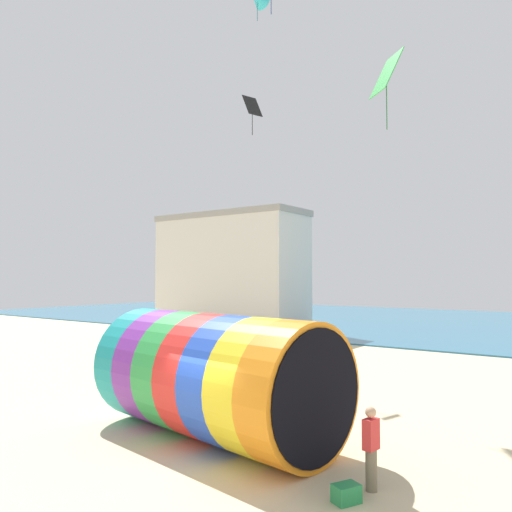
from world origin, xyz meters
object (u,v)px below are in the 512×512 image
at_px(kite_black_diamond, 252,106).
at_px(bystander_far_left, 167,346).
at_px(bystander_near_water, 238,341).
at_px(bystander_mid_beach, 254,362).
at_px(kite_handler, 371,448).
at_px(cooler_box, 346,494).
at_px(kite_green_diamond, 386,74).
at_px(giant_inflatable_tube, 215,376).

xyz_separation_m(kite_black_diamond, bystander_far_left, (-4.21, -1.69, -12.11)).
bearing_deg(bystander_near_water, bystander_mid_beach, -47.09).
xyz_separation_m(kite_handler, cooler_box, (-0.18, -0.81, -0.71)).
xyz_separation_m(kite_green_diamond, bystander_far_left, (-12.76, 2.40, -10.29)).
xyz_separation_m(bystander_mid_beach, cooler_box, (7.99, -7.90, -0.71)).
distance_m(bystander_mid_beach, cooler_box, 11.26).
distance_m(kite_black_diamond, cooler_box, 19.59).
bearing_deg(bystander_near_water, kite_black_diamond, -42.18).
distance_m(giant_inflatable_tube, bystander_near_water, 14.62).
relative_size(bystander_mid_beach, bystander_far_left, 0.97).
bearing_deg(giant_inflatable_tube, bystander_mid_beach, 117.29).
height_order(giant_inflatable_tube, bystander_near_water, giant_inflatable_tube).
distance_m(kite_green_diamond, bystander_near_water, 16.91).
relative_size(kite_handler, bystander_mid_beach, 1.00).
bearing_deg(kite_green_diamond, cooler_box, -76.34).
bearing_deg(bystander_mid_beach, bystander_near_water, 132.91).
bearing_deg(cooler_box, kite_green_diamond, 103.66).
bearing_deg(bystander_near_water, kite_handler, -43.46).
bearing_deg(kite_green_diamond, bystander_near_water, 149.51).
bearing_deg(giant_inflatable_tube, kite_black_diamond, 120.63).
bearing_deg(kite_black_diamond, bystander_near_water, 137.82).
height_order(bystander_mid_beach, cooler_box, bystander_mid_beach).
relative_size(bystander_near_water, bystander_mid_beach, 0.93).
distance_m(kite_handler, cooler_box, 1.09).
bearing_deg(kite_black_diamond, bystander_far_left, -158.09).
xyz_separation_m(giant_inflatable_tube, kite_green_diamond, (3.07, 5.15, 9.50)).
height_order(bystander_far_left, cooler_box, bystander_far_left).
height_order(kite_handler, bystander_mid_beach, bystander_mid_beach).
xyz_separation_m(kite_handler, bystander_mid_beach, (-8.18, 7.09, 0.00)).
height_order(kite_green_diamond, bystander_mid_beach, kite_green_diamond).
distance_m(giant_inflatable_tube, kite_black_diamond, 15.61).
bearing_deg(bystander_far_left, kite_black_diamond, 21.91).
bearing_deg(kite_handler, kite_black_diamond, 136.19).
height_order(kite_green_diamond, bystander_near_water, kite_green_diamond).
height_order(kite_black_diamond, bystander_mid_beach, kite_black_diamond).
bearing_deg(kite_handler, cooler_box, -102.80).
bearing_deg(kite_handler, giant_inflatable_tube, 172.10).
xyz_separation_m(kite_handler, kite_green_diamond, (-1.80, 5.83, 10.33)).
xyz_separation_m(kite_black_diamond, bystander_near_water, (-2.95, 2.67, -12.22)).
distance_m(giant_inflatable_tube, kite_green_diamond, 11.24).
bearing_deg(cooler_box, bystander_near_water, 134.36).
bearing_deg(cooler_box, giant_inflatable_tube, 162.42).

